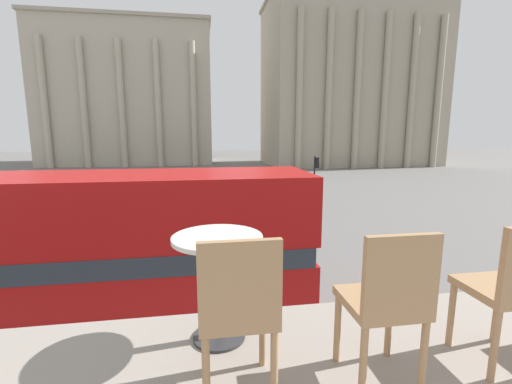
% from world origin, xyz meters
% --- Properties ---
extents(double_decker_bus, '(11.17, 2.71, 4.14)m').
position_xyz_m(double_decker_bus, '(-2.56, 5.55, 2.31)').
color(double_decker_bus, black).
rests_on(double_decker_bus, ground_plane).
extents(cafe_dining_table, '(0.60, 0.60, 0.73)m').
position_xyz_m(cafe_dining_table, '(0.58, -0.35, 4.20)').
color(cafe_dining_table, '#2D2D30').
rests_on(cafe_dining_table, cafe_floor_slab).
extents(cafe_chair_0, '(0.40, 0.40, 0.91)m').
position_xyz_m(cafe_chair_0, '(0.66, -0.91, 4.18)').
color(cafe_chair_0, '#A87F56').
rests_on(cafe_chair_0, cafe_floor_slab).
extents(cafe_chair_1, '(0.40, 0.40, 0.91)m').
position_xyz_m(cafe_chair_1, '(1.46, -0.95, 4.18)').
color(cafe_chair_1, '#A87F56').
rests_on(cafe_chair_1, cafe_floor_slab).
extents(cafe_chair_2, '(0.40, 0.40, 0.91)m').
position_xyz_m(cafe_chair_2, '(2.26, -0.92, 4.18)').
color(cafe_chair_2, '#A87F56').
rests_on(cafe_chair_2, cafe_floor_slab).
extents(plaza_building_left, '(26.70, 16.41, 22.14)m').
position_xyz_m(plaza_building_left, '(-10.89, 59.50, 11.07)').
color(plaza_building_left, '#B2A893').
rests_on(plaza_building_left, ground_plane).
extents(plaza_building_right, '(26.72, 16.63, 25.72)m').
position_xyz_m(plaza_building_right, '(24.35, 52.11, 12.85)').
color(plaza_building_right, '#A39984').
rests_on(plaza_building_right, ground_plane).
extents(traffic_light_near, '(0.42, 0.24, 3.51)m').
position_xyz_m(traffic_light_near, '(3.14, 11.29, 2.30)').
color(traffic_light_near, black).
rests_on(traffic_light_near, ground_plane).
extents(traffic_light_mid, '(0.42, 0.24, 3.55)m').
position_xyz_m(traffic_light_mid, '(8.03, 19.38, 2.33)').
color(traffic_light_mid, black).
rests_on(traffic_light_mid, ground_plane).
extents(car_black, '(4.20, 1.93, 1.35)m').
position_xyz_m(car_black, '(-1.32, 19.75, 0.70)').
color(car_black, black).
rests_on(car_black, ground_plane).
extents(pedestrian_yellow, '(0.32, 0.32, 1.66)m').
position_xyz_m(pedestrian_yellow, '(9.58, 25.66, 0.96)').
color(pedestrian_yellow, '#282B33').
rests_on(pedestrian_yellow, ground_plane).
extents(pedestrian_olive, '(0.32, 0.32, 1.73)m').
position_xyz_m(pedestrian_olive, '(-1.30, 18.68, 1.00)').
color(pedestrian_olive, '#282B33').
rests_on(pedestrian_olive, ground_plane).
extents(pedestrian_grey, '(0.32, 0.32, 1.83)m').
position_xyz_m(pedestrian_grey, '(2.52, 23.87, 1.06)').
color(pedestrian_grey, '#282B33').
rests_on(pedestrian_grey, ground_plane).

